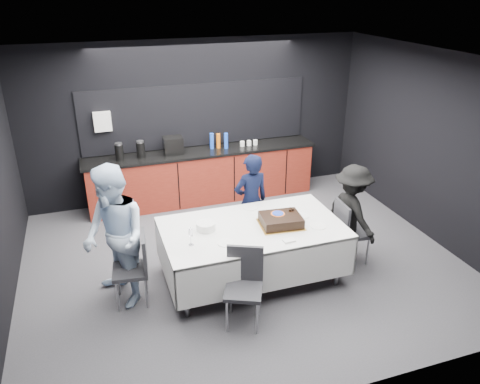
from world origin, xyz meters
The scene contains 18 objects.
ground centered at (0.00, 0.00, 0.00)m, with size 6.00×6.00×0.00m, color #434348.
room_shell centered at (0.00, 0.00, 1.86)m, with size 6.04×5.04×2.82m.
kitchenette centered at (-0.02, 2.22, 0.54)m, with size 4.10×0.64×2.05m.
party_table centered at (0.00, -0.40, 0.64)m, with size 2.32×1.32×0.78m.
cake_assembly centered at (0.36, -0.48, 0.85)m, with size 0.59×0.50×0.17m.
plate_stack centered at (-0.59, -0.29, 0.83)m, with size 0.24×0.24×0.10m, color white.
loose_plate_near centered at (-0.45, -0.69, 0.78)m, with size 0.21×0.21×0.01m, color white.
loose_plate_right_a centered at (0.73, -0.34, 0.78)m, with size 0.19×0.19×0.01m, color white.
loose_plate_right_b centered at (0.80, -0.67, 0.78)m, with size 0.21×0.21×0.01m, color white.
loose_plate_far centered at (0.16, 0.12, 0.78)m, with size 0.20×0.20×0.01m, color white.
fork_pile centered at (0.29, -0.90, 0.79)m, with size 0.15×0.09×0.02m, color white.
champagne_flute centered at (-0.85, -0.60, 0.94)m, with size 0.06×0.06×0.22m.
chair_left centered at (-1.50, -0.42, 0.53)m, with size 0.47×0.47×0.92m.
chair_right centered at (1.39, -0.44, 0.53)m, with size 0.44×0.44×0.92m.
chair_near centered at (-0.38, -1.16, 0.53)m, with size 0.56×0.56×0.92m.
person_center centered at (0.27, 0.39, 0.73)m, with size 0.53×0.35×1.46m, color black.
person_left centered at (-1.71, -0.33, 0.89)m, with size 0.87×0.68×1.79m, color #C7DEFA.
person_right centered at (1.49, -0.35, 0.70)m, with size 0.91×0.52×1.41m, color black.
Camera 1 is at (-1.84, -5.36, 3.68)m, focal length 35.00 mm.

